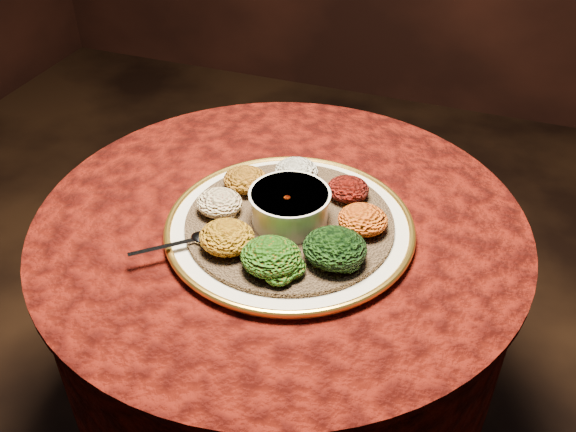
% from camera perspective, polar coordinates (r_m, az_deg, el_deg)
% --- Properties ---
extents(table, '(0.96, 0.96, 0.73)m').
position_cam_1_polar(table, '(1.36, -0.65, -6.15)').
color(table, black).
rests_on(table, ground).
extents(platter, '(0.49, 0.49, 0.02)m').
position_cam_1_polar(platter, '(1.20, 0.15, -0.98)').
color(platter, silver).
rests_on(platter, table).
extents(injera, '(0.45, 0.45, 0.01)m').
position_cam_1_polar(injera, '(1.20, 0.15, -0.58)').
color(injera, brown).
rests_on(injera, platter).
extents(stew_bowl, '(0.15, 0.15, 0.06)m').
position_cam_1_polar(stew_bowl, '(1.17, 0.15, 1.01)').
color(stew_bowl, silver).
rests_on(stew_bowl, injera).
extents(spoon, '(0.13, 0.11, 0.01)m').
position_cam_1_polar(spoon, '(1.15, -8.06, -2.04)').
color(spoon, silver).
rests_on(spoon, injera).
extents(portion_ayib, '(0.09, 0.08, 0.04)m').
position_cam_1_polar(portion_ayib, '(1.29, 0.76, 4.03)').
color(portion_ayib, white).
rests_on(portion_ayib, injera).
extents(portion_kitfo, '(0.08, 0.08, 0.04)m').
position_cam_1_polar(portion_kitfo, '(1.25, 5.35, 2.42)').
color(portion_kitfo, black).
rests_on(portion_kitfo, injera).
extents(portion_tikil, '(0.09, 0.09, 0.04)m').
position_cam_1_polar(portion_tikil, '(1.17, 6.66, -0.32)').
color(portion_tikil, '#BC720F').
rests_on(portion_tikil, injera).
extents(portion_gomen, '(0.11, 0.11, 0.05)m').
position_cam_1_polar(portion_gomen, '(1.09, 4.18, -2.87)').
color(portion_gomen, black).
rests_on(portion_gomen, injera).
extents(portion_mixveg, '(0.10, 0.10, 0.05)m').
position_cam_1_polar(portion_mixveg, '(1.08, -1.52, -3.64)').
color(portion_mixveg, '#9E430A').
rests_on(portion_mixveg, injera).
extents(portion_kik, '(0.10, 0.09, 0.05)m').
position_cam_1_polar(portion_kik, '(1.12, -5.47, -1.89)').
color(portion_kik, '#B2770F').
rests_on(portion_kik, injera).
extents(portion_timatim, '(0.09, 0.08, 0.04)m').
position_cam_1_polar(portion_timatim, '(1.21, -6.13, 1.18)').
color(portion_timatim, maroon).
rests_on(portion_timatim, injera).
extents(portion_shiro, '(0.09, 0.08, 0.04)m').
position_cam_1_polar(portion_shiro, '(1.27, -3.80, 3.24)').
color(portion_shiro, '#A45C13').
rests_on(portion_shiro, injera).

